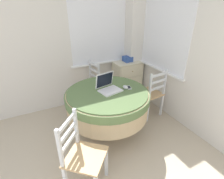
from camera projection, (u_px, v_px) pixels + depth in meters
corner_room_shell at (118, 49)px, 2.39m from camera, size 4.65×4.75×2.55m
round_dining_table at (107, 101)px, 2.51m from camera, size 1.19×1.19×0.74m
laptop at (108, 87)px, 2.45m from camera, size 0.34×0.32×0.24m
computer_mouse at (125, 87)px, 2.51m from camera, size 0.06×0.10×0.05m
cell_phone at (129, 87)px, 2.54m from camera, size 0.09×0.13×0.01m
dining_chair_near_back_window at (89, 86)px, 3.31m from camera, size 0.44×0.44×0.88m
dining_chair_near_right_window at (151, 94)px, 3.03m from camera, size 0.43×0.43×0.88m
dining_chair_camera_near at (82, 156)px, 1.81m from camera, size 0.55×0.55×0.88m
corner_cabinet at (127, 79)px, 3.70m from camera, size 0.57×0.40×0.78m
storage_box at (128, 59)px, 3.52m from camera, size 0.16×0.18×0.10m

